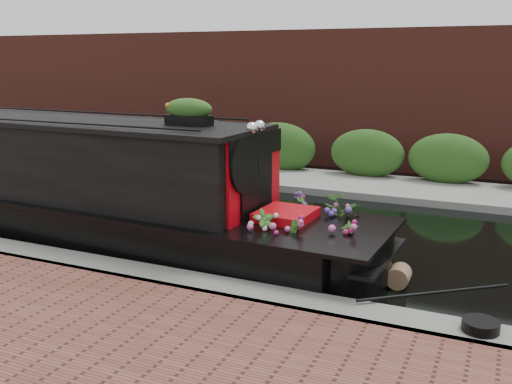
% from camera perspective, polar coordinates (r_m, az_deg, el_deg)
% --- Properties ---
extents(ground, '(80.00, 80.00, 0.00)m').
position_cam_1_polar(ground, '(11.57, -6.51, -2.79)').
color(ground, black).
rests_on(ground, ground).
extents(near_bank_coping, '(40.00, 0.60, 0.50)m').
position_cam_1_polar(near_bank_coping, '(9.05, -17.32, -7.95)').
color(near_bank_coping, slate).
rests_on(near_bank_coping, ground).
extents(far_bank_path, '(40.00, 2.40, 0.34)m').
position_cam_1_polar(far_bank_path, '(15.22, 1.56, 1.18)').
color(far_bank_path, gray).
rests_on(far_bank_path, ground).
extents(far_hedge, '(40.00, 1.10, 2.80)m').
position_cam_1_polar(far_hedge, '(16.04, 2.80, 1.79)').
color(far_hedge, '#29521B').
rests_on(far_hedge, ground).
extents(far_brick_wall, '(40.00, 1.00, 8.00)m').
position_cam_1_polar(far_brick_wall, '(17.98, 5.27, 2.99)').
color(far_brick_wall, maroon).
rests_on(far_brick_wall, ground).
extents(narrowboat, '(11.87, 2.57, 2.79)m').
position_cam_1_polar(narrowboat, '(11.11, -19.47, 0.23)').
color(narrowboat, black).
rests_on(narrowboat, ground).
extents(rope_fender, '(0.31, 0.35, 0.31)m').
position_cam_1_polar(rope_fender, '(8.44, 14.11, -8.16)').
color(rope_fender, brown).
rests_on(rope_fender, ground).
extents(coiled_mooring_rope, '(0.41, 0.41, 0.12)m').
position_cam_1_polar(coiled_mooring_rope, '(6.89, 21.54, -12.34)').
color(coiled_mooring_rope, black).
rests_on(coiled_mooring_rope, near_bank_coping).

